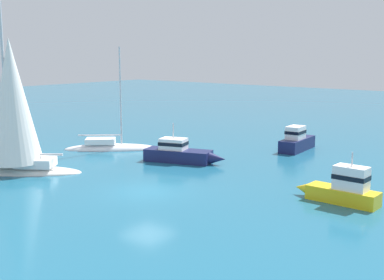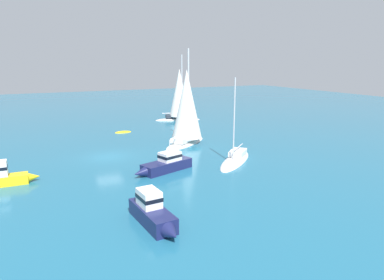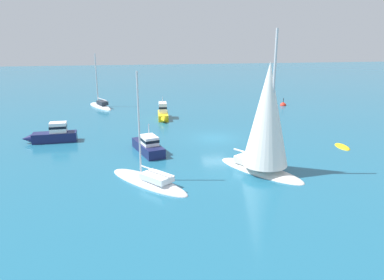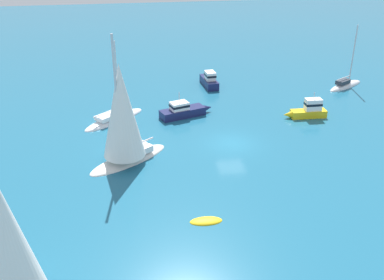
% 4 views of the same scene
% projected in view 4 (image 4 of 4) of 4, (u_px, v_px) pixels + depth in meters
% --- Properties ---
extents(ground_plane, '(160.00, 160.00, 0.00)m').
position_uv_depth(ground_plane, '(232.00, 143.00, 40.74)').
color(ground_plane, '#1E607F').
extents(cabin_cruiser, '(2.93, 5.85, 2.70)m').
position_uv_depth(cabin_cruiser, '(184.00, 111.00, 46.07)').
color(cabin_cruiser, '#191E4C').
rests_on(cabin_cruiser, ground).
extents(sailboat, '(6.36, 6.82, 8.39)m').
position_uv_depth(sailboat, '(114.00, 119.00, 45.35)').
color(sailboat, white).
rests_on(sailboat, ground).
extents(sailboat_1, '(6.36, 7.56, 11.11)m').
position_uv_depth(sailboat_1, '(123.00, 118.00, 35.94)').
color(sailboat_1, silver).
rests_on(sailboat_1, ground).
extents(sailboat_2, '(4.25, 5.89, 7.87)m').
position_uv_depth(sailboat_2, '(345.00, 85.00, 54.61)').
color(sailboat_2, white).
rests_on(sailboat_2, ground).
extents(dinghy, '(1.06, 2.23, 0.39)m').
position_uv_depth(dinghy, '(206.00, 221.00, 30.08)').
color(dinghy, yellow).
rests_on(dinghy, ground).
extents(motor_cruiser, '(5.18, 1.68, 1.94)m').
position_uv_depth(motor_cruiser, '(209.00, 80.00, 54.71)').
color(motor_cruiser, '#191E4C').
rests_on(motor_cruiser, ground).
extents(cabin_cruiser_1, '(1.27, 4.46, 2.66)m').
position_uv_depth(cabin_cruiser_1, '(308.00, 110.00, 45.84)').
color(cabin_cruiser_1, yellow).
rests_on(cabin_cruiser_1, ground).
extents(ketch, '(4.01, 7.40, 10.75)m').
position_uv_depth(ketch, '(8.00, 247.00, 21.67)').
color(ketch, silver).
rests_on(ketch, ground).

